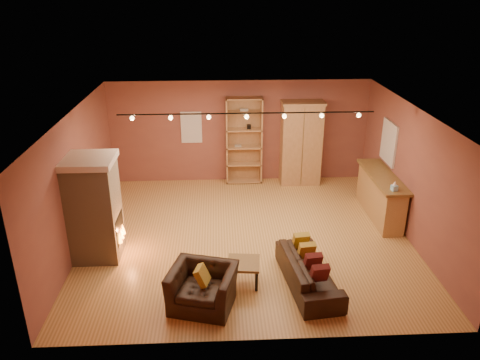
{
  "coord_description": "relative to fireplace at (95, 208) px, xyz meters",
  "views": [
    {
      "loc": [
        -0.59,
        -8.99,
        5.14
      ],
      "look_at": [
        -0.14,
        0.2,
        1.26
      ],
      "focal_mm": 35.0,
      "sensor_mm": 36.0,
      "label": 1
    }
  ],
  "objects": [
    {
      "name": "back_wall",
      "position": [
        3.04,
        3.85,
        0.34
      ],
      "size": [
        7.0,
        0.02,
        2.8
      ],
      "primitive_type": "cube",
      "color": "brown",
      "rests_on": "floor"
    },
    {
      "name": "fireplace",
      "position": [
        0.0,
        0.0,
        0.0
      ],
      "size": [
        1.01,
        0.98,
        2.12
      ],
      "color": "tan",
      "rests_on": "floor"
    },
    {
      "name": "right_window",
      "position": [
        6.51,
        2.0,
        0.59
      ],
      "size": [
        0.05,
        0.9,
        1.0
      ],
      "primitive_type": "cube",
      "color": "silver",
      "rests_on": "right_wall"
    },
    {
      "name": "track_rail",
      "position": [
        3.04,
        0.8,
        1.62
      ],
      "size": [
        5.2,
        0.09,
        0.13
      ],
      "color": "black",
      "rests_on": "ceiling"
    },
    {
      "name": "floor",
      "position": [
        3.04,
        0.6,
        -1.06
      ],
      "size": [
        7.0,
        7.0,
        0.0
      ],
      "primitive_type": "plane",
      "color": "#AC7B3D",
      "rests_on": "ground"
    },
    {
      "name": "tissue_box",
      "position": [
        6.19,
        0.55,
        0.08
      ],
      "size": [
        0.13,
        0.13,
        0.21
      ],
      "rotation": [
        0.0,
        0.0,
        0.22
      ],
      "color": "#96D4F1",
      "rests_on": "bar_counter"
    },
    {
      "name": "bookcase",
      "position": [
        3.16,
        3.72,
        0.15
      ],
      "size": [
        0.98,
        0.38,
        2.39
      ],
      "color": "tan",
      "rests_on": "floor"
    },
    {
      "name": "loveseat",
      "position": [
        4.06,
        -1.24,
        -0.66
      ],
      "size": [
        0.81,
        2.02,
        0.8
      ],
      "rotation": [
        0.0,
        0.0,
        1.69
      ],
      "color": "black",
      "rests_on": "floor"
    },
    {
      "name": "back_window",
      "position": [
        1.74,
        3.83,
        0.49
      ],
      "size": [
        0.56,
        0.04,
        0.86
      ],
      "primitive_type": "cube",
      "color": "silver",
      "rests_on": "back_wall"
    },
    {
      "name": "right_wall",
      "position": [
        6.54,
        0.6,
        0.34
      ],
      "size": [
        0.02,
        6.5,
        2.8
      ],
      "primitive_type": "cube",
      "color": "brown",
      "rests_on": "floor"
    },
    {
      "name": "armoire",
      "position": [
        4.7,
        3.56,
        0.09
      ],
      "size": [
        1.13,
        0.64,
        2.29
      ],
      "color": "tan",
      "rests_on": "floor"
    },
    {
      "name": "armchair",
      "position": [
        2.14,
        -1.73,
        -0.58
      ],
      "size": [
        1.24,
        0.97,
        0.95
      ],
      "rotation": [
        0.0,
        0.0,
        -0.27
      ],
      "color": "black",
      "rests_on": "floor"
    },
    {
      "name": "ceiling",
      "position": [
        3.04,
        0.6,
        1.74
      ],
      "size": [
        7.0,
        7.0,
        0.0
      ],
      "primitive_type": "plane",
      "rotation": [
        3.14,
        0.0,
        0.0
      ],
      "color": "brown",
      "rests_on": "back_wall"
    },
    {
      "name": "left_wall",
      "position": [
        -0.46,
        0.6,
        0.34
      ],
      "size": [
        0.02,
        6.5,
        2.8
      ],
      "primitive_type": "cube",
      "color": "brown",
      "rests_on": "floor"
    },
    {
      "name": "bar_counter",
      "position": [
        6.24,
        1.41,
        -0.52
      ],
      "size": [
        0.59,
        2.2,
        1.05
      ],
      "color": "tan",
      "rests_on": "floor"
    },
    {
      "name": "coffee_table",
      "position": [
        2.88,
        -1.12,
        -0.68
      ],
      "size": [
        0.64,
        0.64,
        0.44
      ],
      "rotation": [
        0.0,
        0.0,
        -0.1
      ],
      "color": "brown",
      "rests_on": "floor"
    }
  ]
}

